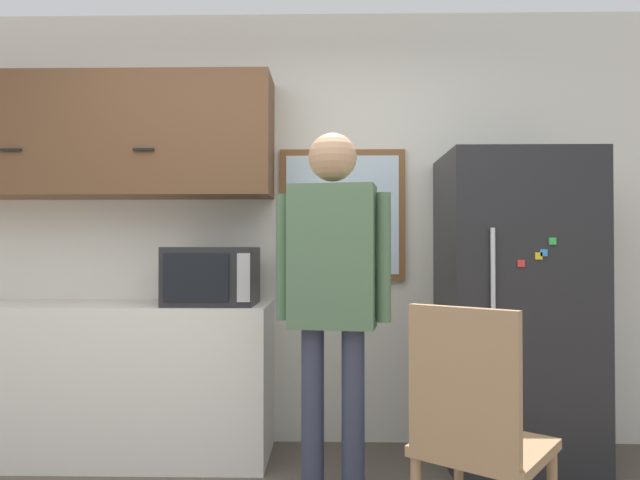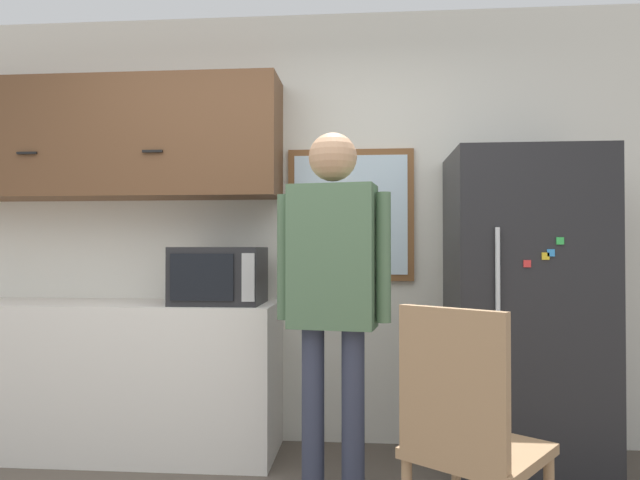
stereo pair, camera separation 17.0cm
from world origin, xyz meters
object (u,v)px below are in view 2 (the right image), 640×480
object	(u,v)px
microwave	(219,276)
chair	(467,431)
person	(333,275)
refrigerator	(524,310)

from	to	relation	value
microwave	chair	bearing A→B (deg)	-43.00
microwave	chair	world-z (taller)	microwave
person	refrigerator	distance (m)	1.16
chair	refrigerator	bearing A→B (deg)	-77.68
person	refrigerator	xyz separation A→B (m)	(1.03, 0.50, -0.21)
person	microwave	bearing A→B (deg)	152.91
refrigerator	person	bearing A→B (deg)	-154.34
microwave	person	size ratio (longest dim) A/B	0.28
microwave	refrigerator	xyz separation A→B (m)	(1.72, -0.01, -0.18)
person	chair	size ratio (longest dim) A/B	1.76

